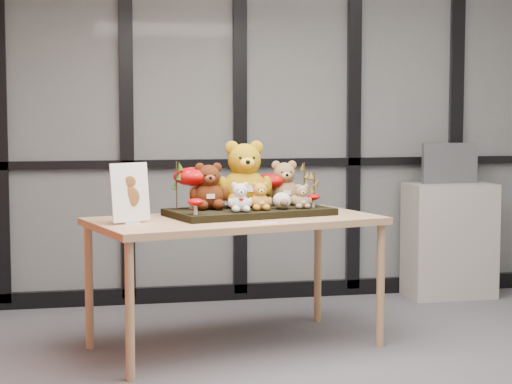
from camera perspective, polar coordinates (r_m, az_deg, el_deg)
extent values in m
plane|color=#B1AEA7|center=(7.14, 2.51, 4.67)|extent=(5.00, 0.00, 5.00)
cube|color=#2D383F|center=(7.11, 2.57, 4.67)|extent=(4.90, 0.02, 2.70)
cube|color=black|center=(7.25, 2.53, -5.99)|extent=(4.90, 0.06, 0.12)
cube|color=black|center=(7.12, 2.56, 1.85)|extent=(4.90, 0.06, 0.06)
cube|color=black|center=(6.89, -15.47, 4.47)|extent=(0.10, 0.06, 2.70)
cube|color=black|center=(6.90, -7.97, 4.61)|extent=(0.10, 0.06, 2.70)
cube|color=black|center=(7.01, -1.00, 4.66)|extent=(0.10, 0.06, 2.70)
cube|color=black|center=(7.24, 6.03, 4.65)|extent=(0.10, 0.06, 2.70)
cube|color=black|center=(7.54, 12.21, 4.58)|extent=(0.10, 0.06, 2.70)
cube|color=tan|center=(5.61, -1.28, -1.80)|extent=(1.87, 1.26, 0.04)
cylinder|color=tan|center=(5.03, -7.77, -7.29)|extent=(0.05, 0.05, 0.76)
cylinder|color=tan|center=(5.74, -10.24, -5.78)|extent=(0.05, 0.05, 0.76)
cylinder|color=tan|center=(5.75, 7.67, -5.73)|extent=(0.05, 0.05, 0.76)
cylinder|color=tan|center=(6.37, 3.82, -4.61)|extent=(0.05, 0.05, 0.76)
cube|color=black|center=(5.72, -0.40, -1.24)|extent=(1.08, 0.73, 0.04)
cube|color=silver|center=(5.38, -7.74, -1.86)|extent=(0.12, 0.10, 0.01)
cube|color=white|center=(5.36, -7.76, -0.02)|extent=(0.24, 0.15, 0.34)
ellipsoid|color=brown|center=(5.36, -7.75, -0.31)|extent=(0.11, 0.01, 0.12)
ellipsoid|color=brown|center=(5.35, -7.76, 0.63)|extent=(0.07, 0.01, 0.07)
cube|color=white|center=(5.33, 0.82, -1.92)|extent=(0.10, 0.03, 0.00)
cube|color=#9A958A|center=(7.34, 11.81, -2.93)|extent=(0.66, 0.39, 0.88)
cube|color=#4C4F54|center=(7.30, 11.83, 1.74)|extent=(0.44, 0.05, 0.31)
cube|color=black|center=(7.28, 11.90, 1.73)|extent=(0.39, 0.00, 0.26)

